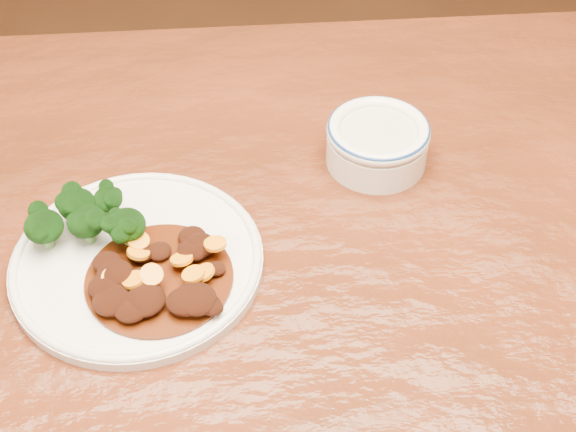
{
  "coord_description": "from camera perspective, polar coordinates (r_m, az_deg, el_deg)",
  "views": [
    {
      "loc": [
        -0.04,
        -0.55,
        1.37
      ],
      "look_at": [
        -0.04,
        0.04,
        0.77
      ],
      "focal_mm": 50.0,
      "sensor_mm": 36.0,
      "label": 1
    }
  ],
  "objects": [
    {
      "name": "broccoli_florets",
      "position": [
        0.84,
        -14.16,
        -0.11
      ],
      "size": [
        0.12,
        0.08,
        0.04
      ],
      "color": "#61954D",
      "rests_on": "dinner_plate"
    },
    {
      "name": "dining_table",
      "position": [
        0.88,
        2.7,
        -6.61
      ],
      "size": [
        1.57,
        1.02,
        0.75
      ],
      "rotation": [
        0.0,
        0.0,
        0.08
      ],
      "color": "#5E2410",
      "rests_on": "ground"
    },
    {
      "name": "dinner_plate",
      "position": [
        0.83,
        -10.68,
        -3.13
      ],
      "size": [
        0.26,
        0.26,
        0.02
      ],
      "rotation": [
        0.0,
        0.0,
        -0.31
      ],
      "color": "white",
      "rests_on": "dining_table"
    },
    {
      "name": "mince_stew",
      "position": [
        0.79,
        -9.27,
        -4.56
      ],
      "size": [
        0.15,
        0.15,
        0.03
      ],
      "color": "#4D1D08",
      "rests_on": "dinner_plate"
    },
    {
      "name": "dip_bowl",
      "position": [
        0.92,
        6.38,
        5.3
      ],
      "size": [
        0.12,
        0.12,
        0.05
      ],
      "rotation": [
        0.0,
        0.0,
        -0.33
      ],
      "color": "white",
      "rests_on": "dining_table"
    }
  ]
}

